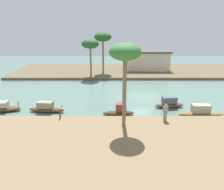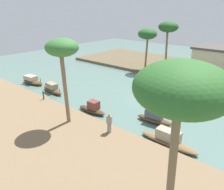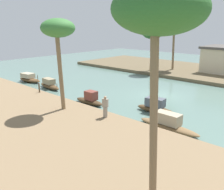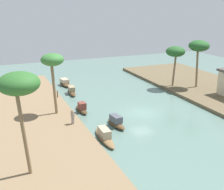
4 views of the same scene
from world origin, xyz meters
name	(u,v)px [view 2 (image 2 of 4)]	position (x,y,z in m)	size (l,w,h in m)	color
river_water	(156,100)	(0.00, 0.00, 0.00)	(74.26, 74.26, 0.00)	slate
riverbank_left	(41,165)	(0.00, -14.64, 0.22)	(44.99, 13.42, 0.43)	#846B4C
riverbank_right	(203,72)	(0.00, 14.64, 0.22)	(44.99, 13.42, 0.43)	brown
sampan_foreground	(154,118)	(2.49, -4.57, 0.50)	(3.37, 1.28, 1.25)	brown
sampan_with_tall_canopy	(52,89)	(-10.90, -5.89, 0.45)	(3.92, 1.29, 1.15)	brown
sampan_downstream_large	(92,108)	(-3.18, -6.72, 0.44)	(3.27, 1.02, 1.27)	#47331E
sampan_near_left_bank	(168,140)	(5.08, -6.95, 0.44)	(4.67, 1.10, 1.22)	brown
sampan_upstream_small	(32,81)	(-15.69, -5.70, 0.43)	(3.79, 1.66, 1.11)	brown
person_by_mooring	(109,124)	(0.96, -8.97, 1.18)	(0.48, 0.42, 1.63)	gray
mooring_post	(43,95)	(-8.83, -8.45, 0.90)	(0.14, 0.14, 0.92)	#4C3823
palm_tree_left_near	(62,50)	(-2.88, -10.01, 6.62)	(2.58, 2.58, 7.11)	#7F6647
palm_tree_left_far	(182,92)	(8.78, -14.68, 7.42)	(2.94, 2.94, 7.92)	#7F6647
palm_tree_right_tall	(147,35)	(-7.57, 9.77, 5.74)	(2.94, 2.94, 6.21)	#7F6647
palm_tree_right_short	(168,28)	(-5.55, 12.49, 6.70)	(3.08, 3.08, 7.23)	#7F6647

